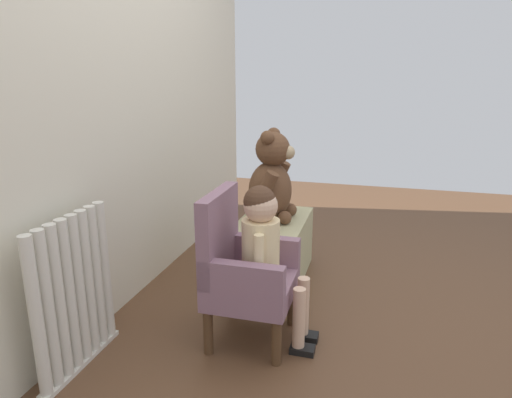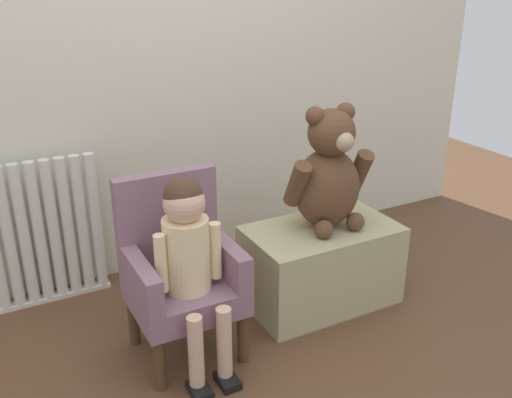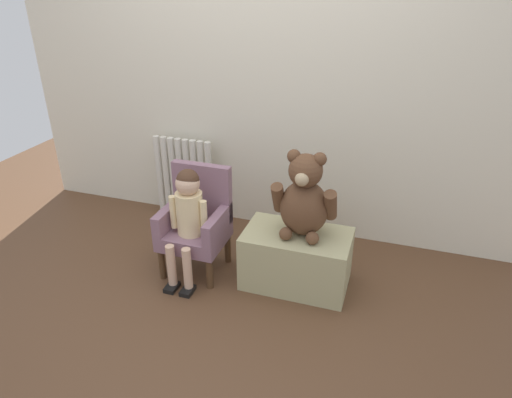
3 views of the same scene
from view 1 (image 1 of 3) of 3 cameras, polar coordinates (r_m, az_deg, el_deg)
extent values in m
plane|color=brown|center=(2.38, 14.26, -15.72)|extent=(6.00, 6.00, 0.00)
cube|color=beige|center=(2.42, -17.68, 14.53)|extent=(3.80, 0.05, 2.40)
cylinder|color=silver|center=(1.91, -25.77, -13.27)|extent=(0.05, 0.05, 0.65)
cylinder|color=silver|center=(1.95, -24.57, -12.51)|extent=(0.05, 0.05, 0.65)
cylinder|color=silver|center=(1.99, -23.43, -11.77)|extent=(0.05, 0.05, 0.65)
cylinder|color=silver|center=(2.04, -22.34, -11.06)|extent=(0.05, 0.05, 0.65)
cylinder|color=silver|center=(2.08, -21.29, -10.37)|extent=(0.05, 0.05, 0.65)
cylinder|color=silver|center=(2.12, -20.30, -9.71)|extent=(0.05, 0.05, 0.65)
cylinder|color=silver|center=(2.17, -19.35, -9.07)|extent=(0.05, 0.05, 0.65)
cylinder|color=silver|center=(2.21, -18.44, -8.46)|extent=(0.05, 0.05, 0.65)
cube|color=silver|center=(2.22, -20.90, -18.48)|extent=(0.50, 0.05, 0.02)
cube|color=slate|center=(2.13, -0.49, -10.98)|extent=(0.40, 0.37, 0.10)
cube|color=slate|center=(2.08, -4.69, -4.33)|extent=(0.40, 0.06, 0.39)
cube|color=slate|center=(1.93, -1.90, -9.97)|extent=(0.06, 0.37, 0.14)
cube|color=slate|center=(2.23, 0.70, -6.35)|extent=(0.06, 0.37, 0.14)
cylinder|color=#4C331E|center=(2.04, 2.57, -17.46)|extent=(0.04, 0.04, 0.21)
cylinder|color=#4C331E|center=(2.32, 4.48, -13.06)|extent=(0.04, 0.04, 0.21)
cylinder|color=#4C331E|center=(2.12, -6.00, -16.16)|extent=(0.04, 0.04, 0.21)
cylinder|color=#4C331E|center=(2.39, -3.02, -12.13)|extent=(0.04, 0.04, 0.21)
cylinder|color=beige|center=(2.05, 0.58, -6.35)|extent=(0.17, 0.17, 0.28)
sphere|color=#D8AD8E|center=(1.98, 0.59, -0.87)|extent=(0.15, 0.15, 0.15)
sphere|color=#472D1E|center=(1.97, 0.46, -0.34)|extent=(0.14, 0.14, 0.14)
cylinder|color=#D8AD8E|center=(2.08, 5.37, -14.58)|extent=(0.06, 0.06, 0.28)
cube|color=black|center=(2.16, 5.81, -18.20)|extent=(0.07, 0.11, 0.03)
cylinder|color=#D8AD8E|center=(2.18, 5.90, -13.16)|extent=(0.06, 0.06, 0.28)
cube|color=black|center=(2.26, 6.31, -16.68)|extent=(0.07, 0.11, 0.03)
cylinder|color=beige|center=(1.95, 0.35, -7.53)|extent=(0.04, 0.04, 0.22)
cylinder|color=beige|center=(2.14, 1.83, -5.39)|extent=(0.04, 0.04, 0.22)
cube|color=tan|center=(2.77, 2.04, -6.27)|extent=(0.66, 0.39, 0.37)
ellipsoid|color=brown|center=(2.69, 1.78, 1.05)|extent=(0.29, 0.25, 0.35)
sphere|color=brown|center=(2.64, 2.11, 6.25)|extent=(0.20, 0.20, 0.20)
sphere|color=tan|center=(2.62, 4.03, 5.83)|extent=(0.08, 0.08, 0.08)
sphere|color=brown|center=(2.56, 1.44, 7.66)|extent=(0.08, 0.08, 0.08)
sphere|color=brown|center=(2.70, 2.22, 8.09)|extent=(0.08, 0.08, 0.08)
cylinder|color=brown|center=(2.53, 1.23, 1.30)|extent=(0.07, 0.15, 0.21)
cylinder|color=brown|center=(2.83, 2.81, 2.83)|extent=(0.07, 0.15, 0.21)
sphere|color=brown|center=(2.63, 3.62, -2.35)|extent=(0.08, 0.08, 0.08)
sphere|color=brown|center=(2.78, 4.31, -1.35)|extent=(0.08, 0.08, 0.08)
camera|label=2|loc=(1.74, 64.52, 13.85)|focal=40.00mm
camera|label=3|loc=(3.55, 48.91, 20.33)|focal=32.00mm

